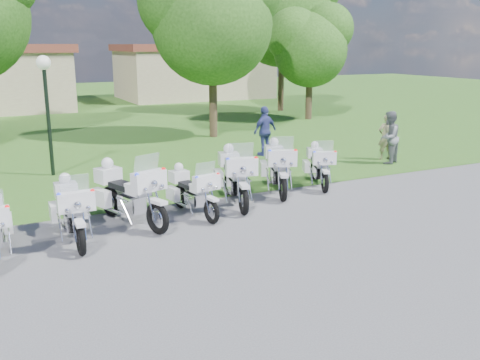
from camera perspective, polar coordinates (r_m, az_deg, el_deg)
name	(u,v)px	position (r m, az deg, el deg)	size (l,w,h in m)	color
ground	(228,240)	(11.54, -1.26, -6.37)	(100.00, 100.00, 0.00)	#535358
grass_lawn	(54,109)	(37.31, -19.21, 7.21)	(100.00, 48.00, 0.01)	#3C6821
motorcycle_2	(72,210)	(11.89, -17.51, -3.04)	(0.79, 2.37, 1.59)	black
motorcycle_3	(128,193)	(12.65, -11.85, -1.32)	(1.41, 2.52, 1.76)	black
motorcycle_4	(192,191)	(13.12, -5.12, -1.13)	(0.89, 2.13, 1.43)	black
motorcycle_5	(235,176)	(14.01, -0.58, 0.48)	(1.25, 2.56, 1.75)	black
motorcycle_6	(277,166)	(15.16, 4.02, 1.45)	(1.42, 2.42, 1.71)	black
motorcycle_7	(319,165)	(16.00, 8.39, 1.62)	(1.23, 2.05, 1.46)	black
lamp_post	(45,85)	(17.73, -20.05, 9.51)	(0.44, 0.44, 3.75)	black
tree_2	(211,12)	(24.13, -3.15, 17.42)	(6.13, 5.23, 8.18)	#38281C
tree_3	(310,43)	(30.23, 7.45, 14.31)	(4.72, 4.03, 6.29)	#38281C
tree_4	(281,6)	(34.12, 4.42, 18.04)	(7.19, 6.14, 9.59)	#38281C
building_east	(194,71)	(42.78, -4.97, 11.51)	(11.44, 7.28, 4.10)	tan
bystander_a	(386,137)	(20.07, 15.29, 4.45)	(0.60, 0.39, 1.65)	tan
bystander_b	(389,138)	(19.35, 15.61, 4.37)	(0.89, 0.70, 1.84)	slate
bystander_c	(265,131)	(20.07, 2.68, 5.23)	(1.08, 0.45, 1.85)	#3A408B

